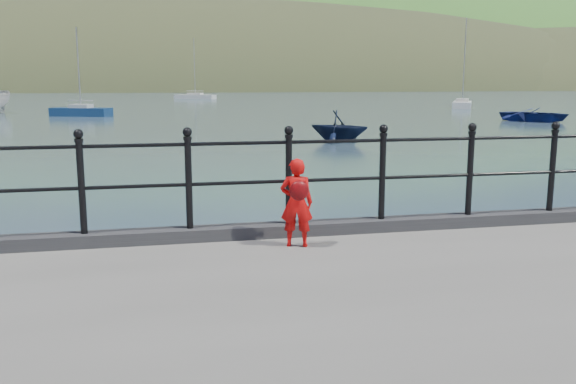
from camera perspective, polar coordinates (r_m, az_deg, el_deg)
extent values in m
plane|color=#2D4251|center=(7.87, -4.52, -11.07)|extent=(600.00, 600.00, 0.00)
cube|color=#28282B|center=(7.40, -4.48, -3.72)|extent=(60.00, 0.30, 0.15)
cylinder|color=black|center=(7.28, -4.55, 0.86)|extent=(18.00, 0.04, 0.04)
cylinder|color=black|center=(7.22, -4.60, 4.57)|extent=(18.00, 0.04, 0.04)
cylinder|color=black|center=(7.27, -18.75, 0.33)|extent=(0.08, 0.08, 1.05)
sphere|color=black|center=(7.20, -19.03, 5.16)|extent=(0.11, 0.11, 0.11)
cylinder|color=black|center=(7.23, -9.27, 0.69)|extent=(0.08, 0.08, 1.05)
sphere|color=black|center=(7.15, -9.41, 5.55)|extent=(0.11, 0.11, 0.11)
cylinder|color=black|center=(7.38, 0.07, 1.03)|extent=(0.08, 0.08, 1.05)
sphere|color=black|center=(7.31, 0.07, 5.79)|extent=(0.11, 0.11, 0.11)
cylinder|color=black|center=(7.72, 8.81, 1.32)|extent=(0.08, 0.08, 1.05)
sphere|color=black|center=(7.65, 8.94, 5.87)|extent=(0.11, 0.11, 0.11)
cylinder|color=black|center=(8.23, 16.65, 1.55)|extent=(0.08, 0.08, 1.05)
sphere|color=black|center=(8.16, 16.87, 5.82)|extent=(0.11, 0.11, 0.11)
cylinder|color=black|center=(8.86, 23.47, 1.73)|extent=(0.08, 0.08, 1.05)
sphere|color=black|center=(8.80, 23.76, 5.69)|extent=(0.11, 0.11, 0.11)
ellipsoid|color=#333A21|center=(204.17, -6.21, 5.14)|extent=(400.00, 100.00, 88.00)
ellipsoid|color=#387026|center=(270.94, 0.95, 3.94)|extent=(600.00, 180.00, 156.00)
cube|color=silver|center=(191.33, -22.71, 9.59)|extent=(9.00, 6.00, 6.00)
cube|color=#4C4744|center=(191.37, -22.80, 10.78)|extent=(9.50, 6.50, 2.00)
cube|color=silver|center=(188.60, -15.73, 10.00)|extent=(9.00, 6.00, 6.00)
cube|color=#4C4744|center=(188.64, -15.79, 11.21)|extent=(9.50, 6.50, 2.00)
cube|color=silver|center=(189.22, -6.48, 10.31)|extent=(9.00, 6.00, 6.00)
cube|color=#4C4744|center=(189.27, -6.51, 11.52)|extent=(9.50, 6.50, 2.00)
cube|color=silver|center=(193.80, 1.62, 10.37)|extent=(9.00, 6.00, 6.00)
cube|color=#4C4744|center=(193.84, 1.62, 11.55)|extent=(9.50, 6.50, 2.00)
imported|color=red|center=(6.92, 0.80, -1.01)|extent=(0.42, 0.34, 1.02)
ellipsoid|color=red|center=(6.77, 1.05, 0.13)|extent=(0.22, 0.11, 0.23)
imported|color=navy|center=(47.57, 22.09, 6.73)|extent=(5.47, 5.93, 1.00)
imported|color=black|center=(29.31, 4.78, 6.16)|extent=(3.78, 3.73, 1.51)
cube|color=silver|center=(101.19, -8.67, 8.74)|extent=(6.80, 4.98, 0.90)
cube|color=beige|center=(101.18, -8.68, 9.02)|extent=(2.72, 2.36, 0.50)
cylinder|color=#A5A5A8|center=(101.18, -8.75, 11.51)|extent=(0.10, 0.10, 8.89)
cylinder|color=#A5A5A8|center=(101.17, -8.69, 9.33)|extent=(2.65, 1.51, 0.06)
cube|color=silver|center=(69.20, 15.98, 7.77)|extent=(4.95, 6.87, 0.90)
cube|color=beige|center=(69.19, 16.00, 8.19)|extent=(2.30, 2.72, 0.50)
cylinder|color=#A5A5A8|center=(69.19, 16.18, 11.78)|extent=(0.10, 0.10, 8.78)
cylinder|color=#A5A5A8|center=(69.17, 16.02, 8.64)|extent=(1.55, 2.71, 0.06)
cube|color=navy|center=(53.47, -18.79, 6.98)|extent=(5.17, 3.48, 0.90)
cube|color=beige|center=(53.45, -18.82, 7.52)|extent=(2.04, 1.73, 0.50)
cylinder|color=#A5A5A8|center=(53.42, -19.02, 10.91)|extent=(0.10, 0.10, 6.45)
cylinder|color=#A5A5A8|center=(53.43, -18.85, 8.11)|extent=(2.06, 0.97, 0.06)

